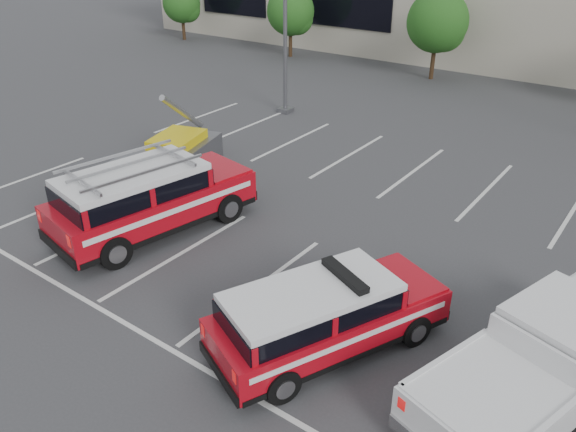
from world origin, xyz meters
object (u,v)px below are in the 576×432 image
at_px(tree_mid_left, 439,24).
at_px(fire_chief_suv, 326,320).
at_px(utility_rig, 175,154).
at_px(tree_left, 292,13).
at_px(ladder_suv, 150,203).
at_px(tree_far_left, 183,5).
at_px(white_pickup, 545,367).

xyz_separation_m(tree_mid_left, fire_chief_suv, (7.47, -22.87, -2.31)).
bearing_deg(utility_rig, tree_left, 96.61).
bearing_deg(ladder_suv, fire_chief_suv, -0.02).
xyz_separation_m(tree_far_left, tree_left, (10.00, 0.00, 0.27)).
bearing_deg(tree_far_left, tree_mid_left, 0.00).
distance_m(tree_mid_left, fire_chief_suv, 24.17).
bearing_deg(utility_rig, fire_chief_suv, -43.71).
relative_size(fire_chief_suv, utility_rig, 1.36).
xyz_separation_m(tree_far_left, white_pickup, (31.53, -21.60, -1.78)).
relative_size(fire_chief_suv, white_pickup, 0.86).
xyz_separation_m(tree_mid_left, white_pickup, (11.53, -21.60, -2.32)).
relative_size(tree_mid_left, fire_chief_suv, 0.90).
bearing_deg(white_pickup, fire_chief_suv, -145.75).
bearing_deg(fire_chief_suv, utility_rig, 177.04).
xyz_separation_m(tree_far_left, fire_chief_suv, (27.47, -22.87, -1.77)).
distance_m(tree_far_left, tree_mid_left, 20.01).
bearing_deg(tree_mid_left, fire_chief_suv, -71.90).
relative_size(tree_far_left, tree_mid_left, 0.82).
bearing_deg(white_pickup, ladder_suv, -163.18).
bearing_deg(white_pickup, utility_rig, -177.91).
distance_m(tree_far_left, utility_rig, 25.36).
bearing_deg(tree_left, tree_far_left, -180.00).
height_order(fire_chief_suv, ladder_suv, ladder_suv).
bearing_deg(utility_rig, white_pickup, -31.67).
bearing_deg(tree_left, fire_chief_suv, -52.62).
xyz_separation_m(fire_chief_suv, white_pickup, (4.06, 1.27, -0.00)).
height_order(tree_mid_left, fire_chief_suv, tree_mid_left).
height_order(tree_left, utility_rig, tree_left).
relative_size(tree_left, utility_rig, 1.12).
bearing_deg(ladder_suv, tree_mid_left, 102.20).
distance_m(tree_mid_left, ladder_suv, 21.70).
relative_size(fire_chief_suv, ladder_suv, 0.88).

